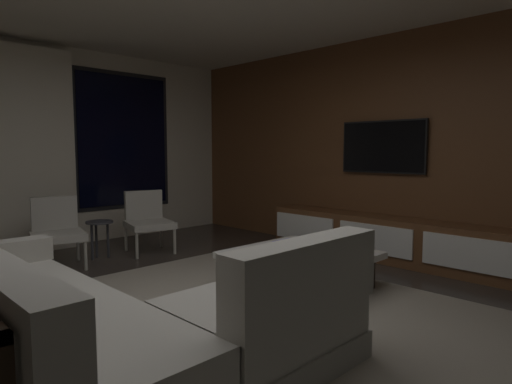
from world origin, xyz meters
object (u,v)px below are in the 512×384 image
(coffee_table, at_px, (300,270))
(side_stool, at_px, (99,228))
(accent_chair_near_window, at_px, (147,218))
(sectional_couch, at_px, (102,325))
(media_console, at_px, (388,240))
(accent_chair_by_curtain, at_px, (57,228))
(mounted_tv, at_px, (383,147))
(book_stack_on_coffee_table, at_px, (287,246))

(coffee_table, distance_m, side_stool, 2.60)
(accent_chair_near_window, bearing_deg, sectional_couch, -125.76)
(side_stool, bearing_deg, media_console, -46.62)
(sectional_couch, distance_m, accent_chair_by_curtain, 2.75)
(sectional_couch, relative_size, mounted_tv, 2.26)
(sectional_couch, bearing_deg, coffee_table, 5.01)
(accent_chair_near_window, distance_m, accent_chair_by_curtain, 1.12)
(accent_chair_near_window, relative_size, side_stool, 1.70)
(sectional_couch, distance_m, media_console, 3.62)
(book_stack_on_coffee_table, relative_size, accent_chair_by_curtain, 0.37)
(coffee_table, xyz_separation_m, media_console, (1.58, -0.03, 0.06))
(accent_chair_by_curtain, xyz_separation_m, media_console, (2.87, -2.50, -0.18))
(accent_chair_by_curtain, bearing_deg, sectional_couch, -105.71)
(side_stool, bearing_deg, book_stack_on_coffee_table, -72.15)
(accent_chair_near_window, height_order, accent_chair_by_curtain, same)
(sectional_couch, relative_size, accent_chair_near_window, 3.21)
(book_stack_on_coffee_table, height_order, accent_chair_by_curtain, accent_chair_by_curtain)
(accent_chair_by_curtain, xyz_separation_m, mounted_tv, (3.05, -2.31, 0.92))
(coffee_table, bearing_deg, mounted_tv, 5.29)
(accent_chair_near_window, bearing_deg, book_stack_on_coffee_table, -86.73)
(accent_chair_by_curtain, bearing_deg, side_stool, 0.58)
(book_stack_on_coffee_table, height_order, accent_chair_near_window, accent_chair_near_window)
(book_stack_on_coffee_table, xyz_separation_m, side_stool, (-0.75, 2.34, -0.03))
(media_console, bearing_deg, accent_chair_by_curtain, 138.90)
(side_stool, height_order, mounted_tv, mounted_tv)
(accent_chair_near_window, height_order, mounted_tv, mounted_tv)
(side_stool, xyz_separation_m, media_console, (2.37, -2.51, -0.12))
(coffee_table, xyz_separation_m, accent_chair_by_curtain, (-1.29, 2.47, 0.25))
(coffee_table, relative_size, media_console, 0.37)
(mounted_tv, bearing_deg, media_console, -132.48)
(accent_chair_near_window, bearing_deg, accent_chair_by_curtain, 177.24)
(sectional_couch, height_order, accent_chair_by_curtain, sectional_couch)
(accent_chair_near_window, relative_size, accent_chair_by_curtain, 1.00)
(book_stack_on_coffee_table, bearing_deg, accent_chair_near_window, 93.27)
(accent_chair_by_curtain, bearing_deg, coffee_table, -62.43)
(coffee_table, xyz_separation_m, mounted_tv, (1.76, 0.16, 1.16))
(accent_chair_by_curtain, bearing_deg, mounted_tv, -37.08)
(coffee_table, bearing_deg, accent_chair_near_window, 93.92)
(book_stack_on_coffee_table, xyz_separation_m, media_console, (1.62, -0.17, -0.15))
(side_stool, relative_size, media_console, 0.15)
(coffee_table, distance_m, mounted_tv, 2.12)
(sectional_couch, height_order, mounted_tv, mounted_tv)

